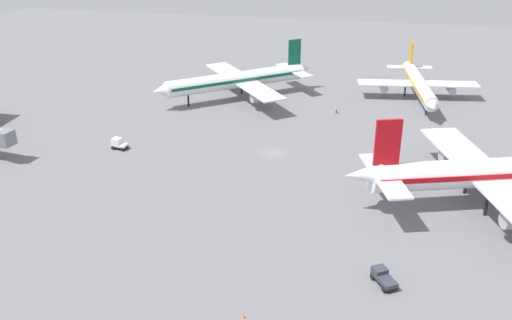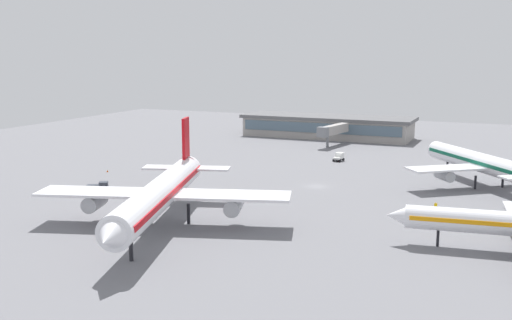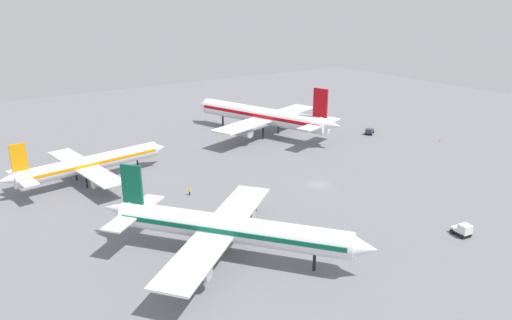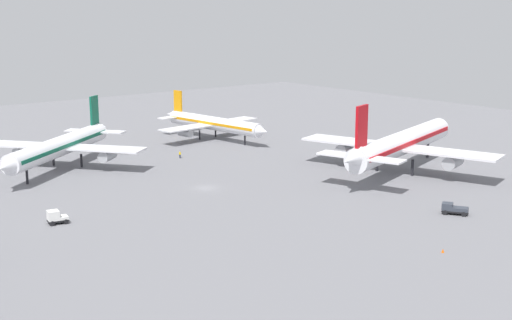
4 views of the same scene
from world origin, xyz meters
name	(u,v)px [view 1 (image 1 of 4)]	position (x,y,z in m)	size (l,w,h in m)	color
ground	(273,153)	(0.00, 0.00, 0.00)	(288.00, 288.00, 0.00)	slate
airplane_at_gate	(496,172)	(13.89, 41.63, 6.04)	(43.67, 53.24, 16.62)	white
airplane_taxiing	(419,84)	(-42.20, 31.51, 4.37)	(39.46, 31.87, 12.01)	white
airplane_distant	(238,80)	(-33.69, -15.25, 5.13)	(33.32, 38.98, 14.11)	white
pushback_tractor	(383,277)	(41.57, 22.96, 0.97)	(4.75, 3.91, 1.90)	black
baggage_tug	(119,144)	(4.21, -32.89, 1.16)	(2.69, 3.48, 2.30)	black
ground_crew_worker	(336,110)	(-27.17, 11.32, 0.85)	(0.57, 0.44, 1.67)	#1E2338
safety_cone_near_gate	(244,316)	(52.71, 5.36, 0.30)	(0.44, 0.44, 0.60)	#EA590C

